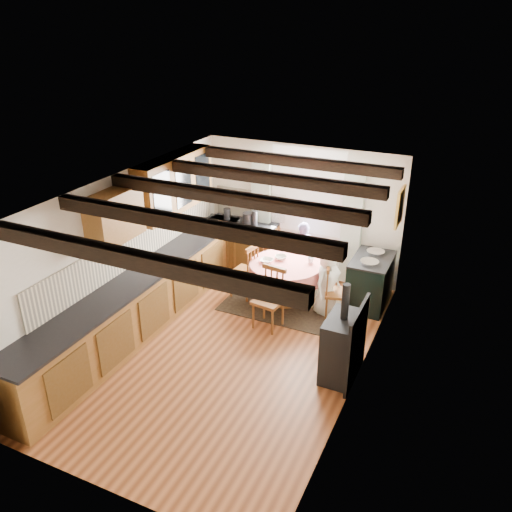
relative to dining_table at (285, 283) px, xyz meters
The scene contains 41 objects.
floor 1.63m from the dining_table, 96.40° to the right, with size 3.60×5.50×0.00m, color #AC5F31.
ceiling 2.58m from the dining_table, 96.40° to the right, with size 3.60×5.50×0.00m, color white.
wall_back 1.46m from the dining_table, 98.56° to the left, with size 3.60×0.00×2.40m, color silver.
wall_front 4.41m from the dining_table, 92.34° to the right, with size 3.60×0.00×2.40m, color silver.
wall_left 2.66m from the dining_table, 141.45° to the right, with size 0.00×5.50×2.40m, color silver.
wall_right 2.41m from the dining_table, 44.14° to the right, with size 0.00×5.50×2.40m, color silver.
beam_a 4.08m from the dining_table, 92.83° to the right, with size 3.60×0.16×0.16m, color black.
beam_b 3.24m from the dining_table, 93.93° to the right, with size 3.60×0.16×0.16m, color black.
beam_c 2.51m from the dining_table, 96.40° to the right, with size 3.60×0.16×0.16m, color black.
beam_d 2.04m from the dining_table, 107.08° to the right, with size 3.60×0.16×0.16m, color black.
beam_e 2.00m from the dining_table, 112.61° to the left, with size 3.60×0.16×0.16m, color black.
splash_left 2.48m from the dining_table, 146.90° to the right, with size 0.02×4.50×0.55m, color beige.
splash_back 1.85m from the dining_table, 135.55° to the left, with size 1.40×0.02×0.55m, color beige.
base_cabinet_left 2.30m from the dining_table, 136.79° to the right, with size 0.60×5.30×0.88m, color brown.
base_cabinet_back 1.51m from the dining_table, 144.52° to the left, with size 1.30×0.60×0.88m, color brown.
worktop_left 2.35m from the dining_table, 136.44° to the right, with size 0.64×5.30×0.04m, color black.
worktop_back 1.59m from the dining_table, 145.14° to the left, with size 1.30×0.64×0.04m, color black.
wall_cabinet_glass 2.44m from the dining_table, 168.26° to the right, with size 0.34×1.80×0.90m, color brown.
wall_cabinet_solid 3.03m from the dining_table, 133.93° to the right, with size 0.34×0.90×0.70m, color brown.
window_frame 1.70m from the dining_table, 93.79° to the left, with size 1.34×0.03×1.54m, color white.
window_pane 1.70m from the dining_table, 93.77° to the left, with size 1.20×0.01×1.40m, color white.
curtain_left 1.60m from the dining_table, 130.78° to the left, with size 0.35×0.10×2.10m, color #9DB895.
curtain_right 1.52m from the dining_table, 54.26° to the left, with size 0.35×0.10×2.10m, color #9DB895.
curtain_rod 2.13m from the dining_table, 94.09° to the left, with size 0.03×0.03×2.00m, color black.
wall_picture 2.20m from the dining_table, 24.46° to the left, with size 0.04×0.50×0.60m, color gold.
wall_plate 1.97m from the dining_table, 52.66° to the left, with size 0.30×0.30×0.02m, color silver.
rug 0.35m from the dining_table, behind, with size 1.89×1.47×0.01m, color black.
dining_table is the anchor object (origin of this frame).
chair_near 0.83m from the dining_table, 86.60° to the right, with size 0.42×0.44×0.98m, color brown, non-canonical shape.
chair_left 0.73m from the dining_table, behind, with size 0.42×0.44×0.99m, color brown, non-canonical shape.
chair_right 0.91m from the dining_table, ahead, with size 0.38×0.40×0.89m, color brown, non-canonical shape.
aga_range 1.39m from the dining_table, 21.76° to the left, with size 0.61×0.94×0.87m, color black, non-canonical shape.
cast_iron_stove 2.09m from the dining_table, 47.08° to the right, with size 0.42×0.69×1.39m, color black, non-canonical shape.
child_far 0.83m from the dining_table, 90.01° to the left, with size 0.42×0.28×1.16m, color #4C466C.
child_right 0.76m from the dining_table, ahead, with size 0.56×0.36×1.14m, color white.
bowl_a 0.50m from the dining_table, 164.64° to the right, with size 0.21×0.21×0.05m, color silver.
bowl_b 0.43m from the dining_table, 140.25° to the left, with size 0.20×0.20×0.06m, color silver.
cup 0.58m from the dining_table, 28.25° to the left, with size 0.11×0.11×0.10m, color silver.
canister_tall 1.91m from the dining_table, 149.87° to the left, with size 0.13×0.13×0.22m, color #262628.
canister_wide 1.54m from the dining_table, 142.03° to the left, with size 0.20×0.20×0.22m, color #262628.
canister_slim 1.45m from the dining_table, 138.56° to the left, with size 0.10×0.10×0.29m, color #262628.
Camera 1 is at (2.95, -5.57, 4.45)m, focal length 36.60 mm.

